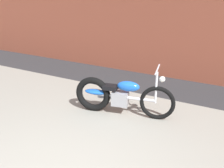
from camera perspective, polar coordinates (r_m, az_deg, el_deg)
sidewalk_slab at (r=4.65m, az=0.79°, el=-10.36°), size 36.00×3.50×0.01m
motorcycle_blue at (r=5.05m, az=0.99°, el=-2.56°), size 1.98×0.69×1.03m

